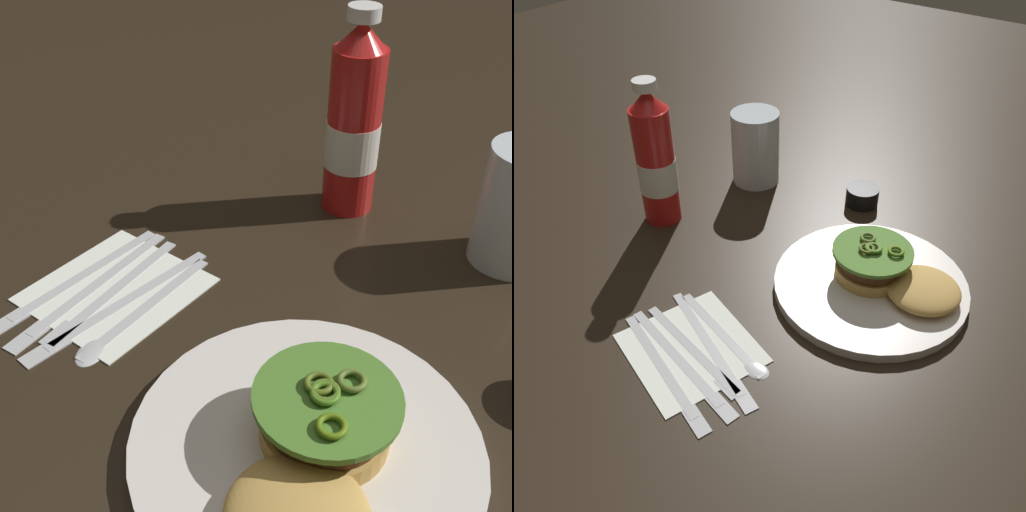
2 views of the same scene
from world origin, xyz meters
TOP-DOWN VIEW (x-y plane):
  - ground_plane at (0.00, 0.00)m, footprint 3.00×3.00m
  - dinner_plate at (0.16, 0.07)m, footprint 0.28×0.28m
  - burger_sandwich at (0.18, 0.09)m, footprint 0.19×0.11m
  - ketchup_bottle at (-0.21, 0.02)m, footprint 0.06×0.06m
  - water_glass at (-0.16, 0.21)m, footprint 0.09×0.09m
  - condiment_cup at (0.04, 0.26)m, footprint 0.06×0.06m
  - napkin at (0.03, -0.17)m, footprint 0.19×0.19m
  - steak_knife at (0.04, -0.22)m, footprint 0.21×0.08m
  - butter_knife at (0.05, -0.19)m, footprint 0.22×0.06m
  - fork_utensil at (0.05, -0.17)m, footprint 0.19×0.05m
  - table_knife at (0.06, -0.15)m, footprint 0.21×0.10m
  - spoon_utensil at (0.07, -0.13)m, footprint 0.18×0.06m

SIDE VIEW (x-z plane):
  - ground_plane at x=0.00m, z-range 0.00..0.00m
  - napkin at x=0.03m, z-range 0.00..0.00m
  - steak_knife at x=0.04m, z-range 0.00..0.01m
  - fork_utensil at x=0.05m, z-range 0.00..0.01m
  - table_knife at x=0.06m, z-range 0.00..0.01m
  - spoon_utensil at x=0.07m, z-range 0.00..0.01m
  - butter_knife at x=0.05m, z-range 0.00..0.01m
  - dinner_plate at x=0.16m, z-range 0.00..0.01m
  - condiment_cup at x=0.04m, z-range 0.00..0.03m
  - burger_sandwich at x=0.18m, z-range 0.01..0.06m
  - water_glass at x=-0.16m, z-range 0.00..0.13m
  - ketchup_bottle at x=-0.21m, z-range -0.01..0.23m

